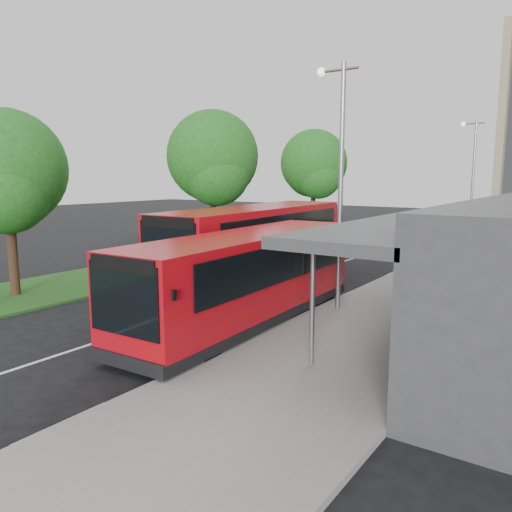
{
  "coord_description": "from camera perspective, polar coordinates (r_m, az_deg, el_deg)",
  "views": [
    {
      "loc": [
        11.31,
        -13.13,
        4.62
      ],
      "look_at": [
        0.29,
        2.76,
        1.5
      ],
      "focal_mm": 35.0,
      "sensor_mm": 36.0,
      "label": 1
    }
  ],
  "objects": [
    {
      "name": "tree_far",
      "position": [
        38.79,
        6.63,
        10.01
      ],
      "size": [
        5.05,
        5.05,
        8.11
      ],
      "color": "black",
      "rests_on": "ground"
    },
    {
      "name": "car_far",
      "position": [
        59.21,
        23.08,
        4.59
      ],
      "size": [
        1.71,
        4.11,
        1.32
      ],
      "primitive_type": "imported",
      "rotation": [
        0.0,
        0.0,
        -0.08
      ],
      "color": "navy",
      "rests_on": "ground"
    },
    {
      "name": "bus_second",
      "position": [
        21.92,
        0.05,
        1.46
      ],
      "size": [
        3.53,
        11.72,
        3.28
      ],
      "rotation": [
        0.0,
        0.0,
        0.05
      ],
      "color": "#AF0A09",
      "rests_on": "ground"
    },
    {
      "name": "litter_bin",
      "position": [
        25.3,
        19.65,
        -0.44
      ],
      "size": [
        0.57,
        0.57,
        0.97
      ],
      "primitive_type": "cylinder",
      "rotation": [
        0.0,
        0.0,
        -0.07
      ],
      "color": "#371F16",
      "rests_on": "pavement"
    },
    {
      "name": "car_near",
      "position": [
        51.33,
        24.22,
        3.94
      ],
      "size": [
        2.94,
        4.26,
        1.35
      ],
      "primitive_type": "imported",
      "rotation": [
        0.0,
        0.0,
        -0.38
      ],
      "color": "#540C1A",
      "rests_on": "ground"
    },
    {
      "name": "tree_mid",
      "position": [
        28.78,
        -4.91,
        10.57
      ],
      "size": [
        5.15,
        5.15,
        8.28
      ],
      "color": "black",
      "rests_on": "ground"
    },
    {
      "name": "bus_main",
      "position": [
        15.48,
        -1.12,
        -2.59
      ],
      "size": [
        3.0,
        10.21,
        2.86
      ],
      "rotation": [
        0.0,
        0.0,
        0.04
      ],
      "color": "#AF0A09",
      "rests_on": "ground"
    },
    {
      "name": "pavement",
      "position": [
        33.86,
        25.37,
        0.56
      ],
      "size": [
        5.0,
        80.0,
        0.15
      ],
      "primitive_type": "cube",
      "color": "gray",
      "rests_on": "ground"
    },
    {
      "name": "lamp_post_near",
      "position": [
        16.76,
        9.43,
        9.38
      ],
      "size": [
        1.44,
        0.28,
        8.0
      ],
      "color": "gray",
      "rests_on": "pavement"
    },
    {
      "name": "tree_near",
      "position": [
        20.96,
        -26.49,
        8.09
      ],
      "size": [
        4.44,
        4.44,
        7.09
      ],
      "color": "black",
      "rests_on": "ground"
    },
    {
      "name": "bollard",
      "position": [
        32.0,
        23.09,
        1.24
      ],
      "size": [
        0.18,
        0.18,
        0.94
      ],
      "primitive_type": "cylinder",
      "rotation": [
        0.0,
        0.0,
        0.25
      ],
      "color": "gold",
      "rests_on": "pavement"
    },
    {
      "name": "grass_verge",
      "position": [
        38.13,
        5.76,
        2.23
      ],
      "size": [
        5.0,
        80.0,
        0.1
      ],
      "primitive_type": "cube",
      "color": "#1D4B18",
      "rests_on": "ground"
    },
    {
      "name": "lamp_post_far",
      "position": [
        35.86,
        23.43,
        8.57
      ],
      "size": [
        1.44,
        0.28,
        8.0
      ],
      "color": "gray",
      "rests_on": "pavement"
    },
    {
      "name": "kerb_dashes",
      "position": [
        33.44,
        20.52,
        0.64
      ],
      "size": [
        0.12,
        56.0,
        0.01
      ],
      "color": "silver",
      "rests_on": "ground"
    },
    {
      "name": "lane_centre_line",
      "position": [
        30.67,
        12.68,
        0.28
      ],
      "size": [
        0.12,
        70.0,
        0.01
      ],
      "primitive_type": "cube",
      "color": "silver",
      "rests_on": "ground"
    },
    {
      "name": "ground",
      "position": [
        17.93,
        -5.83,
        -5.81
      ],
      "size": [
        120.0,
        120.0,
        0.0
      ],
      "primitive_type": "plane",
      "color": "black",
      "rests_on": "ground"
    }
  ]
}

